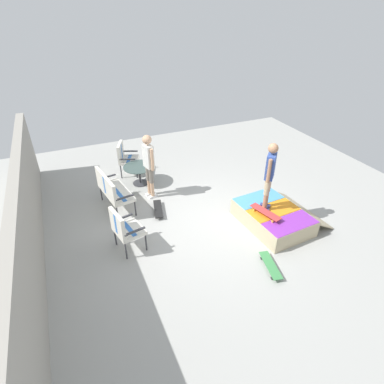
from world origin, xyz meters
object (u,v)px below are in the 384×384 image
(patio_chair_near_house, at_px, (125,156))
(patio_chair_by_wall, at_px, (124,227))
(skate_ramp, at_px, (273,217))
(skateboard_by_bench, at_px, (158,209))
(patio_bench, at_px, (111,189))
(skateboard_spare, at_px, (270,265))
(person_skater, at_px, (270,173))
(patio_table, at_px, (139,171))
(skateboard_on_ramp, at_px, (265,212))
(person_watching, at_px, (149,162))

(patio_chair_near_house, xyz_separation_m, patio_chair_by_wall, (-3.43, 0.84, 0.00))
(skate_ramp, distance_m, skateboard_by_bench, 2.88)
(patio_bench, relative_size, skateboard_by_bench, 1.61)
(patio_chair_near_house, relative_size, skateboard_spare, 1.24)
(patio_chair_near_house, bearing_deg, skateboard_by_bench, -173.91)
(person_skater, bearing_deg, patio_table, 36.23)
(patio_bench, xyz_separation_m, person_skater, (-2.04, -3.22, 0.78))
(patio_chair_by_wall, height_order, skateboard_by_bench, patio_chair_by_wall)
(skate_ramp, xyz_separation_m, skateboard_spare, (-1.22, 0.93, -0.13))
(patio_table, distance_m, skateboard_on_ramp, 3.90)
(person_watching, xyz_separation_m, skateboard_spare, (-3.62, -1.40, -0.97))
(patio_chair_near_house, height_order, skateboard_by_bench, patio_chair_near_house)
(patio_bench, bearing_deg, person_skater, -122.45)
(skate_ramp, xyz_separation_m, patio_bench, (2.18, 3.40, 0.40))
(patio_chair_by_wall, height_order, skateboard_spare, patio_chair_by_wall)
(skate_ramp, distance_m, patio_chair_by_wall, 3.54)
(patio_chair_near_house, xyz_separation_m, skateboard_spare, (-5.16, -1.72, -0.53))
(patio_bench, bearing_deg, patio_table, -44.38)
(person_watching, bearing_deg, patio_table, 6.77)
(patio_table, bearing_deg, patio_chair_near_house, 16.32)
(skateboard_by_bench, bearing_deg, skateboard_spare, -152.53)
(skateboard_by_bench, bearing_deg, patio_chair_near_house, 6.09)
(skate_ramp, relative_size, patio_chair_near_house, 1.89)
(person_skater, relative_size, skateboard_by_bench, 2.01)
(skate_ramp, height_order, patio_chair_by_wall, patio_chair_by_wall)
(skate_ramp, height_order, skateboard_by_bench, skate_ramp)
(skate_ramp, xyz_separation_m, patio_table, (3.19, 2.42, 0.19))
(skate_ramp, bearing_deg, person_watching, 44.10)
(skate_ramp, xyz_separation_m, patio_chair_by_wall, (0.51, 3.48, 0.40))
(patio_table, bearing_deg, person_skater, -143.77)
(patio_chair_by_wall, bearing_deg, person_skater, -96.46)
(patio_table, relative_size, person_skater, 0.54)
(patio_bench, xyz_separation_m, person_watching, (0.22, -1.07, 0.44))
(person_skater, bearing_deg, patio_chair_by_wall, 83.54)
(patio_chair_by_wall, bearing_deg, skateboard_spare, -124.13)
(skate_ramp, height_order, patio_table, patio_table)
(patio_table, height_order, skateboard_on_ramp, patio_table)
(patio_bench, height_order, skateboard_spare, patio_bench)
(patio_table, bearing_deg, skate_ramp, -142.75)
(patio_table, xyz_separation_m, person_skater, (-3.05, -2.23, 0.99))
(patio_bench, distance_m, skateboard_by_bench, 1.28)
(skate_ramp, xyz_separation_m, skateboard_on_ramp, (-0.11, 0.34, 0.30))
(patio_table, distance_m, person_watching, 1.02)
(person_watching, distance_m, skateboard_on_ramp, 3.25)
(skate_ramp, height_order, patio_chair_near_house, patio_chair_near_house)
(patio_chair_by_wall, relative_size, person_watching, 0.57)
(patio_chair_near_house, height_order, person_skater, person_skater)
(skate_ramp, height_order, patio_bench, patio_bench)
(person_skater, bearing_deg, skateboard_by_bench, 56.44)
(patio_table, bearing_deg, skateboard_on_ramp, -147.70)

